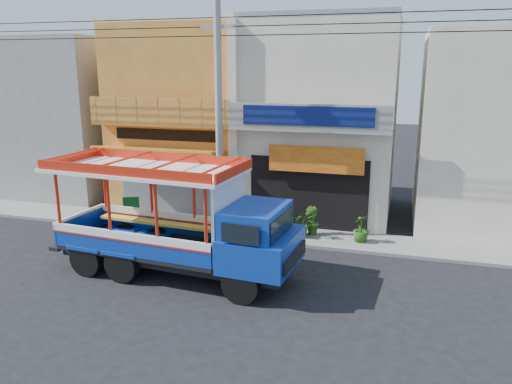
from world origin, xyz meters
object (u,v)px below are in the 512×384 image
Objects in this scene: utility_pole at (223,103)px; potted_plant_c at (361,228)px; potted_plant_a at (301,223)px; potted_plant_b at (312,221)px; songthaew_truck at (190,224)px; green_sign at (132,211)px.

potted_plant_c is (5.00, 0.62, -4.41)m from utility_pole.
potted_plant_b reaches higher than potted_plant_a.
potted_plant_c is (2.18, 0.05, -0.02)m from potted_plant_a.
songthaew_truck is at bearing 94.48° from potted_plant_b.
potted_plant_b is (3.14, 0.95, -4.39)m from utility_pole.
utility_pole is 6.70m from potted_plant_c.
utility_pole is 27.82× the size of potted_plant_c.
songthaew_truck is 7.84× the size of green_sign.
utility_pole is 5.25m from potted_plant_a.
potted_plant_a is 2.18m from potted_plant_c.
potted_plant_a is (2.49, 4.37, -1.09)m from songthaew_truck.
utility_pole is at bearing -7.02° from green_sign.
utility_pole is at bearing 171.90° from potted_plant_a.
songthaew_truck is at bearing -85.02° from utility_pole.
potted_plant_a is 1.04× the size of potted_plant_c.
potted_plant_c is at bearing -18.25° from potted_plant_a.
potted_plant_c is at bearing 7.01° from utility_pole.
potted_plant_a reaches higher than green_sign.
potted_plant_b reaches higher than green_sign.
green_sign is 0.96× the size of potted_plant_a.
utility_pole reaches higher than songthaew_truck.
green_sign is at bearing 160.88° from potted_plant_a.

